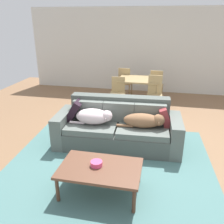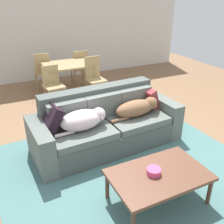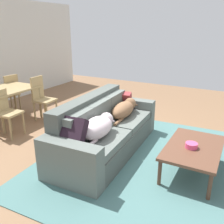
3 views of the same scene
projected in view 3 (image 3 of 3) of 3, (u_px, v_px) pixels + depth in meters
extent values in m
plane|color=#846042|center=(114.00, 144.00, 4.40)|extent=(10.00, 10.00, 0.00)
cube|color=slate|center=(153.00, 162.00, 3.82)|extent=(3.62, 3.42, 0.01)
cube|color=#4D5450|center=(107.00, 141.00, 4.13)|extent=(1.99, 1.01, 0.36)
cube|color=slate|center=(92.00, 140.00, 3.64)|extent=(0.99, 0.93, 0.11)
cube|color=slate|center=(119.00, 119.00, 4.46)|extent=(0.99, 0.93, 0.11)
cube|color=#4D5450|center=(89.00, 109.00, 4.09)|extent=(1.96, 0.33, 0.45)
cube|color=slate|center=(79.00, 126.00, 3.52)|extent=(0.60, 0.19, 0.38)
cube|color=slate|center=(99.00, 113.00, 4.03)|extent=(0.60, 0.19, 0.38)
cube|color=slate|center=(115.00, 103.00, 4.54)|extent=(0.60, 0.19, 0.38)
cube|color=slate|center=(69.00, 165.00, 3.16)|extent=(0.26, 0.93, 0.63)
cube|color=slate|center=(131.00, 114.00, 5.00)|extent=(0.26, 0.93, 0.63)
ellipsoid|color=silver|center=(97.00, 128.00, 3.56)|extent=(0.66, 0.41, 0.29)
sphere|color=silver|center=(106.00, 119.00, 3.77)|extent=(0.21, 0.21, 0.21)
cone|color=#A9999C|center=(112.00, 121.00, 3.73)|extent=(0.10, 0.12, 0.09)
cylinder|color=silver|center=(91.00, 144.00, 3.32)|extent=(0.29, 0.06, 0.05)
ellipsoid|color=#886041|center=(123.00, 110.00, 4.35)|extent=(0.71, 0.33, 0.26)
sphere|color=#886041|center=(130.00, 103.00, 4.58)|extent=(0.22, 0.22, 0.22)
cone|color=brown|center=(135.00, 105.00, 4.55)|extent=(0.10, 0.12, 0.10)
cylinder|color=#886041|center=(119.00, 122.00, 4.09)|extent=(0.31, 0.07, 0.05)
cube|color=black|center=(70.00, 133.00, 3.27)|extent=(0.36, 0.45, 0.43)
cube|color=maroon|center=(122.00, 101.00, 4.76)|extent=(0.29, 0.40, 0.39)
cube|color=brown|center=(194.00, 148.00, 3.44)|extent=(1.14, 0.72, 0.04)
cylinder|color=brown|center=(210.00, 187.00, 2.94)|extent=(0.05, 0.05, 0.38)
cylinder|color=brown|center=(220.00, 150.00, 3.80)|extent=(0.05, 0.05, 0.38)
cylinder|color=brown|center=(160.00, 173.00, 3.22)|extent=(0.05, 0.05, 0.38)
cylinder|color=brown|center=(179.00, 142.00, 4.08)|extent=(0.05, 0.05, 0.38)
cylinder|color=#EA4C7F|center=(191.00, 145.00, 3.38)|extent=(0.17, 0.17, 0.07)
cube|color=tan|center=(7.00, 89.00, 5.19)|extent=(1.11, 0.92, 0.04)
cylinder|color=#8E774E|center=(2.00, 117.00, 4.72)|extent=(0.05, 0.05, 0.72)
cylinder|color=#8E774E|center=(40.00, 103.00, 5.55)|extent=(0.05, 0.05, 0.72)
cylinder|color=#8E774E|center=(15.00, 98.00, 5.92)|extent=(0.05, 0.05, 0.72)
cube|color=tan|center=(9.00, 113.00, 4.60)|extent=(0.44, 0.44, 0.04)
cube|color=tan|center=(0.00, 101.00, 4.60)|extent=(0.36, 0.07, 0.41)
cylinder|color=#967F53|center=(11.00, 130.00, 4.47)|extent=(0.04, 0.04, 0.44)
cylinder|color=#967F53|center=(24.00, 123.00, 4.77)|extent=(0.04, 0.04, 0.44)
cylinder|color=#967F53|center=(10.00, 121.00, 4.89)|extent=(0.04, 0.04, 0.44)
cube|color=tan|center=(45.00, 100.00, 5.42)|extent=(0.42, 0.42, 0.04)
cube|color=tan|center=(37.00, 88.00, 5.40)|extent=(0.36, 0.06, 0.50)
cylinder|color=#967F53|center=(47.00, 114.00, 5.28)|extent=(0.04, 0.04, 0.43)
cylinder|color=#967F53|center=(57.00, 109.00, 5.57)|extent=(0.04, 0.04, 0.43)
cylinder|color=#967F53|center=(35.00, 112.00, 5.42)|extent=(0.04, 0.04, 0.43)
cylinder|color=#967F53|center=(45.00, 107.00, 5.71)|extent=(0.04, 0.04, 0.43)
cube|color=tan|center=(8.00, 94.00, 5.97)|extent=(0.42, 0.42, 0.04)
cube|color=tan|center=(12.00, 85.00, 5.79)|extent=(0.36, 0.06, 0.47)
cylinder|color=#967F53|center=(11.00, 101.00, 6.26)|extent=(0.04, 0.04, 0.41)
cylinder|color=#967F53|center=(20.00, 103.00, 6.09)|extent=(0.04, 0.04, 0.41)
cylinder|color=#967F53|center=(8.00, 106.00, 5.82)|extent=(0.04, 0.04, 0.41)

